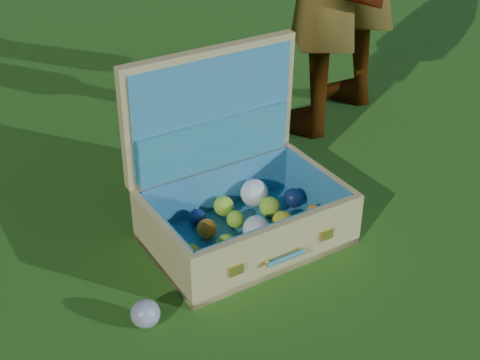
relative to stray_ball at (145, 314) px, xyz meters
name	(u,v)px	position (x,y,z in m)	size (l,w,h in m)	color
ground	(330,273)	(0.50, 0.08, -0.04)	(60.00, 60.00, 0.00)	#215114
stray_ball	(145,314)	(0.00, 0.00, 0.00)	(0.07, 0.07, 0.07)	teal
suitcase	(235,188)	(0.30, 0.33, 0.11)	(0.63, 0.53, 0.52)	tan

